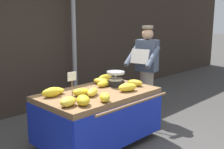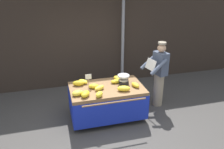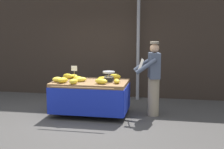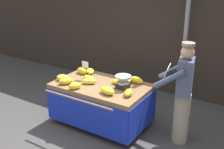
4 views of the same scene
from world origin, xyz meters
name	(u,v)px [view 1 (image 1 of 4)]	position (x,y,z in m)	size (l,w,h in m)	color
back_wall	(20,24)	(0.00, 2.70, 1.74)	(16.00, 0.24, 3.48)	#332821
street_pole	(74,27)	(0.98, 2.33, 1.67)	(0.09, 0.09, 3.34)	gray
banana_cart	(98,106)	(0.05, 0.59, 0.58)	(1.72, 1.25, 0.80)	olive
weighing_scale	(116,79)	(0.47, 0.65, 0.92)	(0.28, 0.28, 0.24)	black
price_sign	(72,79)	(-0.36, 0.67, 1.05)	(0.14, 0.01, 0.34)	#997A51
banana_bunch_0	(105,97)	(-0.22, 0.18, 0.86)	(0.13, 0.22, 0.12)	yellow
banana_bunch_1	(101,81)	(0.41, 0.91, 0.85)	(0.16, 0.27, 0.10)	gold
banana_bunch_2	(104,84)	(0.31, 0.75, 0.85)	(0.14, 0.24, 0.09)	gold
banana_bunch_3	(55,91)	(-0.45, 0.94, 0.85)	(0.15, 0.26, 0.10)	yellow
banana_bunch_4	(135,83)	(0.70, 0.43, 0.85)	(0.13, 0.25, 0.10)	gold
banana_bunch_5	(93,92)	(-0.14, 0.49, 0.85)	(0.12, 0.26, 0.11)	yellow
banana_bunch_6	(68,102)	(-0.66, 0.36, 0.86)	(0.16, 0.24, 0.12)	yellow
banana_bunch_7	(81,92)	(-0.25, 0.62, 0.85)	(0.15, 0.24, 0.10)	gold
banana_bunch_8	(105,78)	(0.56, 0.97, 0.86)	(0.11, 0.28, 0.13)	gold
banana_bunch_9	(51,93)	(-0.58, 0.84, 0.86)	(0.13, 0.27, 0.13)	gold
banana_bunch_10	(128,87)	(0.37, 0.31, 0.86)	(0.17, 0.29, 0.12)	yellow
banana_bunch_11	(83,100)	(-0.50, 0.26, 0.86)	(0.16, 0.26, 0.13)	gold
vendor_person	(146,71)	(1.47, 0.81, 0.87)	(0.65, 0.60, 1.71)	gray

